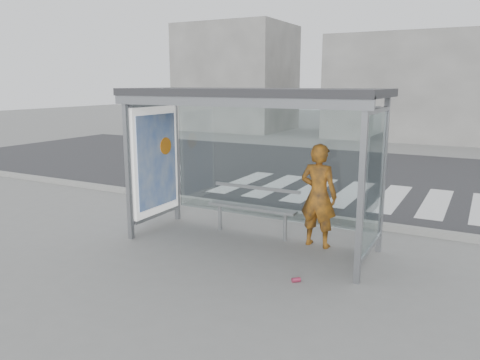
% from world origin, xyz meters
% --- Properties ---
extents(ground, '(80.00, 80.00, 0.00)m').
position_xyz_m(ground, '(0.00, 0.00, 0.00)').
color(ground, slate).
rests_on(ground, ground).
extents(road, '(30.00, 10.00, 0.01)m').
position_xyz_m(road, '(0.00, 7.00, 0.00)').
color(road, '#2A2A2C').
rests_on(road, ground).
extents(curb, '(30.00, 0.18, 0.12)m').
position_xyz_m(curb, '(0.00, 1.95, 0.06)').
color(curb, gray).
rests_on(curb, ground).
extents(crosswalk, '(7.55, 3.00, 0.00)m').
position_xyz_m(crosswalk, '(1.00, 4.50, 0.00)').
color(crosswalk, silver).
rests_on(crosswalk, ground).
extents(bus_shelter, '(4.25, 1.65, 2.62)m').
position_xyz_m(bus_shelter, '(-0.37, 0.06, 1.98)').
color(bus_shelter, gray).
rests_on(bus_shelter, ground).
extents(building_left, '(6.00, 5.00, 6.00)m').
position_xyz_m(building_left, '(-10.00, 18.00, 3.00)').
color(building_left, slate).
rests_on(building_left, ground).
extents(building_center, '(8.00, 5.00, 5.00)m').
position_xyz_m(building_center, '(0.00, 18.00, 2.50)').
color(building_center, slate).
rests_on(building_center, ground).
extents(person, '(0.67, 0.47, 1.74)m').
position_xyz_m(person, '(1.02, 0.50, 0.87)').
color(person, orange).
rests_on(person, ground).
extents(bench, '(1.69, 0.31, 0.87)m').
position_xyz_m(bench, '(-0.21, 0.50, 0.52)').
color(bench, gray).
rests_on(bench, ground).
extents(soda_can, '(0.13, 0.13, 0.07)m').
position_xyz_m(soda_can, '(1.25, -1.06, 0.03)').
color(soda_can, '#DE416A').
rests_on(soda_can, ground).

